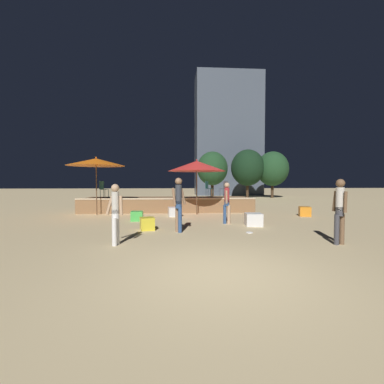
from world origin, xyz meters
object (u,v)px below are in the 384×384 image
cube_seat_0 (175,212)px  cube_seat_1 (253,220)px  person_1 (179,202)px  bistro_chair_1 (103,188)px  cube_seat_3 (147,224)px  background_tree_2 (273,169)px  person_0 (115,213)px  background_tree_1 (248,168)px  cube_seat_4 (137,216)px  background_tree_0 (212,169)px  bistro_chair_0 (225,187)px  patio_umbrella_0 (197,166)px  patio_umbrella_1 (96,162)px  cube_seat_2 (305,211)px  person_2 (340,209)px  bistro_chair_2 (208,187)px  person_3 (227,202)px  frisbee_disc (249,233)px

cube_seat_0 → cube_seat_1: (3.03, -2.92, 0.02)m
person_1 → bistro_chair_1: (-4.02, 5.61, 0.36)m
cube_seat_3 → bistro_chair_1: bearing=119.6°
person_1 → background_tree_2: background_tree_2 is taller
person_0 → background_tree_1: background_tree_1 is taller
cube_seat_4 → bistro_chair_1: bearing=127.1°
person_1 → background_tree_0: background_tree_0 is taller
cube_seat_3 → background_tree_1: (8.50, 17.13, 2.91)m
cube_seat_0 → cube_seat_1: 4.21m
bistro_chair_0 → background_tree_1: 12.17m
patio_umbrella_0 → cube_seat_3: (-2.10, -4.11, -2.28)m
patio_umbrella_1 → bistro_chair_0: bearing=14.1°
patio_umbrella_1 → cube_seat_0: patio_umbrella_1 is taller
patio_umbrella_0 → background_tree_2: size_ratio=0.61×
person_0 → bistro_chair_1: bearing=-151.3°
cube_seat_2 → background_tree_2: 14.76m
cube_seat_1 → person_2: size_ratio=0.38×
patio_umbrella_0 → cube_seat_4: (-2.77, -1.96, -2.29)m
patio_umbrella_0 → bistro_chair_2: 2.94m
person_3 → cube_seat_1: bearing=167.8°
cube_seat_3 → bistro_chair_2: bistro_chair_2 is taller
cube_seat_0 → person_3: bearing=-48.7°
cube_seat_4 → background_tree_2: size_ratio=0.11×
patio_umbrella_0 → bistro_chair_0: (1.83, 1.88, -1.13)m
person_1 → bistro_chair_2: size_ratio=2.03×
cube_seat_2 → frisbee_disc: cube_seat_2 is taller
frisbee_disc → bistro_chair_2: bearing=93.2°
person_1 → background_tree_1: (7.40, 17.60, 2.12)m
person_3 → bistro_chair_1: bistro_chair_1 is taller
frisbee_disc → background_tree_0: background_tree_0 is taller
person_3 → bistro_chair_0: bistro_chair_0 is taller
person_0 → person_3: size_ratio=0.98×
cube_seat_1 → background_tree_1: bearing=74.8°
person_2 → person_3: 4.27m
cube_seat_1 → cube_seat_4: size_ratio=1.29×
background_tree_0 → cube_seat_4: bearing=-111.5°
patio_umbrella_1 → person_2: (8.40, -6.71, -1.71)m
person_2 → frisbee_disc: 2.76m
cube_seat_4 → background_tree_0: (5.23, 13.25, 2.74)m
person_1 → cube_seat_1: bearing=-100.7°
patio_umbrella_1 → cube_seat_3: 5.76m
patio_umbrella_1 → cube_seat_0: 4.72m
cube_seat_2 → person_2: bearing=-109.3°
cube_seat_4 → background_tree_1: size_ratio=0.10×
cube_seat_2 → cube_seat_4: (-8.01, -0.95, -0.02)m
cube_seat_2 → person_0: person_0 is taller
person_2 → bistro_chair_0: (-1.47, 8.46, 0.40)m
person_2 → bistro_chair_2: (-2.39, 9.13, 0.40)m
cube_seat_2 → person_1: bearing=-150.3°
patio_umbrella_1 → patio_umbrella_0: bearing=-1.6°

